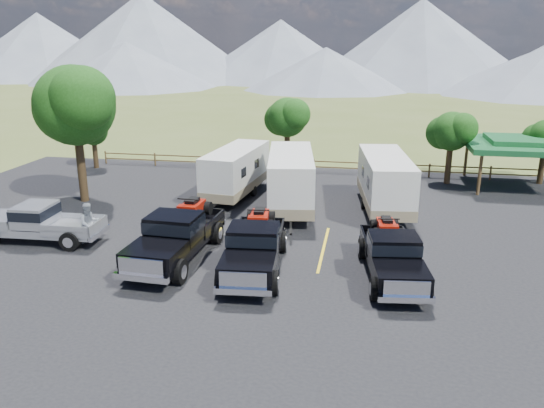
% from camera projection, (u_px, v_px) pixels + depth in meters
% --- Properties ---
extents(ground, '(320.00, 320.00, 0.00)m').
position_uv_depth(ground, '(263.00, 284.00, 20.60)').
color(ground, '#4D5926').
rests_on(ground, ground).
extents(asphalt_lot, '(44.00, 34.00, 0.04)m').
position_uv_depth(asphalt_lot, '(276.00, 254.00, 23.41)').
color(asphalt_lot, black).
rests_on(asphalt_lot, ground).
extents(stall_lines, '(12.12, 5.50, 0.01)m').
position_uv_depth(stall_lines, '(280.00, 245.00, 24.35)').
color(stall_lines, yellow).
rests_on(stall_lines, asphalt_lot).
extents(tree_big_nw, '(5.54, 5.18, 7.84)m').
position_uv_depth(tree_big_nw, '(74.00, 105.00, 29.60)').
color(tree_big_nw, black).
rests_on(tree_big_nw, ground).
extents(tree_ne_a, '(3.11, 2.92, 4.76)m').
position_uv_depth(tree_ne_a, '(451.00, 131.00, 34.03)').
color(tree_ne_a, black).
rests_on(tree_ne_a, ground).
extents(tree_north, '(3.46, 3.24, 5.25)m').
position_uv_depth(tree_north, '(287.00, 118.00, 37.70)').
color(tree_north, black).
rests_on(tree_north, ground).
extents(tree_nw_small, '(2.59, 2.43, 3.85)m').
position_uv_depth(tree_nw_small, '(93.00, 131.00, 38.53)').
color(tree_nw_small, black).
rests_on(tree_nw_small, ground).
extents(rail_fence, '(36.12, 0.12, 1.00)m').
position_uv_depth(rail_fence, '(342.00, 166.00, 37.47)').
color(rail_fence, brown).
rests_on(rail_fence, ground).
extents(pavilion, '(6.20, 6.20, 3.22)m').
position_uv_depth(pavilion, '(516.00, 144.00, 33.53)').
color(pavilion, brown).
rests_on(pavilion, ground).
extents(mountain_range, '(209.00, 71.00, 20.00)m').
position_uv_depth(mountain_range, '(322.00, 47.00, 119.24)').
color(mountain_range, slate).
rests_on(mountain_range, ground).
extents(rig_left, '(2.69, 6.97, 2.29)m').
position_uv_depth(rig_left, '(177.00, 234.00, 22.63)').
color(rig_left, black).
rests_on(rig_left, asphalt_lot).
extents(rig_center, '(2.73, 6.65, 2.17)m').
position_uv_depth(rig_center, '(255.00, 245.00, 21.55)').
color(rig_center, black).
rests_on(rig_center, asphalt_lot).
extents(rig_right, '(2.76, 6.30, 2.04)m').
position_uv_depth(rig_right, '(392.00, 253.00, 20.88)').
color(rig_right, black).
rests_on(rig_right, asphalt_lot).
extents(trailer_left, '(2.86, 8.34, 2.88)m').
position_uv_depth(trailer_left, '(236.00, 172.00, 31.73)').
color(trailer_left, white).
rests_on(trailer_left, asphalt_lot).
extents(trailer_center, '(3.43, 9.15, 3.16)m').
position_uv_depth(trailer_center, '(291.00, 180.00, 29.17)').
color(trailer_center, white).
rests_on(trailer_center, asphalt_lot).
extents(trailer_right, '(3.12, 8.88, 3.07)m').
position_uv_depth(trailer_right, '(385.00, 182.00, 28.93)').
color(trailer_right, white).
rests_on(trailer_right, asphalt_lot).
extents(pickup_silver, '(6.10, 2.34, 1.81)m').
position_uv_depth(pickup_silver, '(40.00, 222.00, 24.59)').
color(pickup_silver, '#A3A6AC').
rests_on(pickup_silver, asphalt_lot).
extents(person_a, '(0.72, 0.58, 1.72)m').
position_uv_depth(person_a, '(154.00, 236.00, 23.03)').
color(person_a, white).
rests_on(person_a, asphalt_lot).
extents(person_b, '(1.18, 1.17, 1.92)m').
position_uv_depth(person_b, '(90.00, 223.00, 24.43)').
color(person_b, gray).
rests_on(person_b, asphalt_lot).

